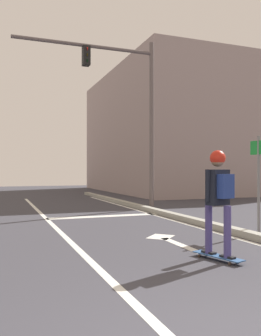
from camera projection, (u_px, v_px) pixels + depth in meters
name	position (u px, v px, depth m)	size (l,w,h in m)	color
lane_line_center	(62.00, 234.00, 7.60)	(0.12, 20.00, 0.01)	silver
lane_line_curbside	(193.00, 226.00, 8.71)	(0.12, 20.00, 0.01)	silver
stop_bar	(104.00, 216.00, 10.57)	(3.32, 0.40, 0.01)	silver
lane_arrow_stem	(181.00, 245.00, 6.52)	(0.16, 1.40, 0.01)	silver
lane_arrow_head	(161.00, 237.00, 7.31)	(0.56, 0.44, 0.01)	silver
curb_strip	(202.00, 223.00, 8.80)	(0.24, 24.00, 0.14)	#98988D
skateboard	(218.00, 256.00, 5.42)	(0.42, 0.88, 0.07)	#2D5388
skater	(219.00, 189.00, 5.41)	(0.43, 0.60, 1.59)	#423A78
traffic_signal_mast	(125.00, 94.00, 12.42)	(4.85, 0.34, 5.91)	#605555
street_sign_post	(259.00, 169.00, 7.73)	(0.08, 0.44, 2.10)	slate
building_block	(182.00, 134.00, 23.77)	(9.78, 12.75, 7.52)	#9E8C8B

